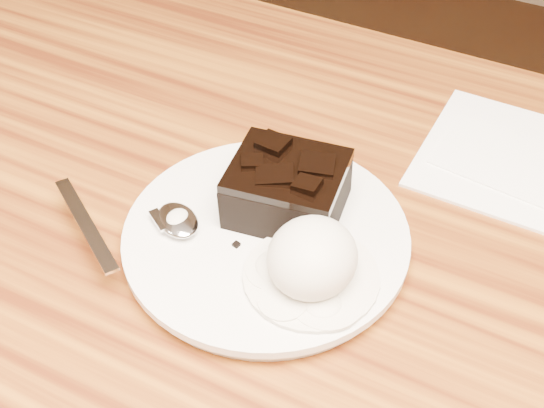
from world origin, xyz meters
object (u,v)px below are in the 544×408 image
at_px(plate, 266,240).
at_px(napkin, 513,159).
at_px(spoon, 178,222).
at_px(ice_cream_scoop, 312,258).
at_px(brownie, 287,192).

relative_size(plate, napkin, 1.42).
xyz_separation_m(spoon, napkin, (0.21, 0.22, -0.02)).
height_order(plate, spoon, spoon).
bearing_deg(spoon, plate, -35.88).
xyz_separation_m(plate, napkin, (0.15, 0.19, -0.01)).
bearing_deg(ice_cream_scoop, spoon, 179.73).
relative_size(ice_cream_scoop, napkin, 0.44).
bearing_deg(brownie, ice_cream_scoop, -49.40).
height_order(brownie, spoon, brownie).
relative_size(brownie, ice_cream_scoop, 1.25).
bearing_deg(plate, ice_cream_scoop, -27.27).
distance_m(plate, napkin, 0.24).
relative_size(ice_cream_scoop, spoon, 0.41).
height_order(spoon, napkin, spoon).
bearing_deg(brownie, plate, -96.27).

